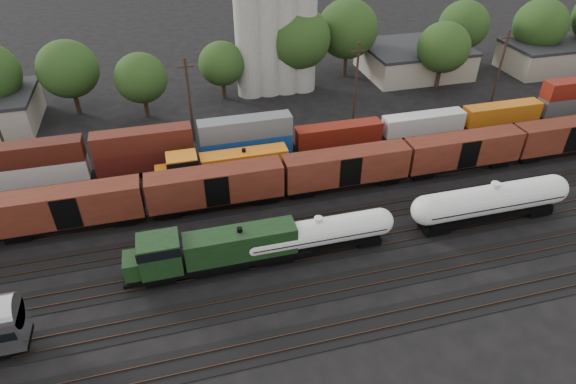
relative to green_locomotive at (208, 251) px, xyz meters
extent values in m
plane|color=black|center=(13.18, 5.00, -2.68)|extent=(600.00, 600.00, 0.00)
cube|color=black|center=(13.18, -10.00, -2.64)|extent=(180.00, 3.20, 0.08)
cube|color=#382319|center=(13.18, -10.72, -2.56)|extent=(180.00, 0.08, 0.16)
cube|color=#382319|center=(13.18, -9.28, -2.56)|extent=(180.00, 0.08, 0.16)
cube|color=black|center=(13.18, -5.00, -2.64)|extent=(180.00, 3.20, 0.08)
cube|color=#382319|center=(13.18, -5.72, -2.56)|extent=(180.00, 0.08, 0.16)
cube|color=#382319|center=(13.18, -4.28, -2.56)|extent=(180.00, 0.08, 0.16)
cube|color=black|center=(13.18, 0.00, -2.64)|extent=(180.00, 3.20, 0.08)
cube|color=#382319|center=(13.18, -0.72, -2.56)|extent=(180.00, 0.08, 0.16)
cube|color=#382319|center=(13.18, 0.72, -2.56)|extent=(180.00, 0.08, 0.16)
cube|color=black|center=(13.18, 5.00, -2.64)|extent=(180.00, 3.20, 0.08)
cube|color=#382319|center=(13.18, 4.28, -2.56)|extent=(180.00, 0.08, 0.16)
cube|color=#382319|center=(13.18, 5.72, -2.56)|extent=(180.00, 0.08, 0.16)
cube|color=black|center=(13.18, 10.00, -2.64)|extent=(180.00, 3.20, 0.08)
cube|color=#382319|center=(13.18, 9.28, -2.56)|extent=(180.00, 0.08, 0.16)
cube|color=#382319|center=(13.18, 10.72, -2.56)|extent=(180.00, 0.08, 0.16)
cube|color=black|center=(13.18, 15.00, -2.64)|extent=(180.00, 3.20, 0.08)
cube|color=#382319|center=(13.18, 14.28, -2.56)|extent=(180.00, 0.08, 0.16)
cube|color=#382319|center=(13.18, 15.72, -2.56)|extent=(180.00, 0.08, 0.16)
cube|color=black|center=(13.18, 20.00, -2.64)|extent=(180.00, 3.20, 0.08)
cube|color=#382319|center=(13.18, 19.28, -2.56)|extent=(180.00, 0.08, 0.16)
cube|color=#382319|center=(13.18, 20.72, -2.56)|extent=(180.00, 0.08, 0.16)
cube|color=black|center=(0.98, 0.00, -1.33)|extent=(17.77, 3.03, 0.42)
cube|color=black|center=(0.98, 0.00, -1.80)|extent=(5.23, 2.30, 0.84)
cube|color=black|center=(3.11, 0.00, 0.30)|extent=(10.66, 2.51, 2.82)
cube|color=black|center=(-4.36, 0.00, 0.61)|extent=(3.76, 3.03, 3.45)
cube|color=black|center=(-4.36, 0.00, 1.71)|extent=(3.87, 3.14, 0.94)
cube|color=black|center=(-6.84, 0.00, -0.18)|extent=(1.67, 2.51, 1.88)
cylinder|color=black|center=(3.11, 0.00, 1.86)|extent=(0.52, 0.52, 0.52)
cube|color=black|center=(-4.71, 0.00, -2.01)|extent=(2.72, 2.09, 0.73)
cube|color=black|center=(6.66, 0.00, -2.01)|extent=(2.72, 2.09, 0.73)
cylinder|color=silver|center=(10.82, 0.00, 0.02)|extent=(13.25, 2.73, 2.73)
sphere|color=silver|center=(4.19, 0.00, 0.02)|extent=(2.73, 2.73, 2.73)
sphere|color=silver|center=(17.44, 0.00, 0.02)|extent=(2.73, 2.73, 2.73)
cylinder|color=silver|center=(10.82, 0.00, 1.57)|extent=(0.85, 0.85, 0.47)
cube|color=black|center=(10.82, 0.00, 0.02)|extent=(13.56, 2.86, 0.08)
cube|color=black|center=(10.82, 0.00, -1.49)|extent=(12.80, 2.07, 0.47)
cube|color=black|center=(5.39, 0.00, -2.05)|extent=(2.45, 1.88, 0.66)
cube|color=black|center=(16.24, 0.00, -2.05)|extent=(2.45, 1.88, 0.66)
cylinder|color=silver|center=(30.26, 0.00, 0.42)|extent=(15.38, 3.17, 3.17)
sphere|color=silver|center=(22.57, 0.00, 0.42)|extent=(3.17, 3.17, 3.17)
sphere|color=silver|center=(37.95, 0.00, 0.42)|extent=(3.17, 3.17, 3.17)
cylinder|color=silver|center=(30.26, 0.00, 2.22)|extent=(0.98, 0.98, 0.55)
cube|color=black|center=(30.26, 0.00, 0.42)|extent=(15.73, 3.32, 0.09)
cube|color=black|center=(30.26, 0.00, -1.33)|extent=(14.86, 2.40, 0.55)
cube|color=black|center=(23.97, 0.00, -1.98)|extent=(2.84, 2.19, 0.76)
cube|color=black|center=(36.55, 0.00, -1.98)|extent=(2.84, 2.19, 0.76)
cube|color=black|center=(4.17, 15.00, -1.40)|extent=(17.53, 2.82, 0.39)
cube|color=black|center=(4.17, 15.00, -1.84)|extent=(4.87, 2.14, 0.78)
cube|color=orange|center=(6.27, 15.00, 0.11)|extent=(10.52, 2.34, 2.63)
cube|color=orange|center=(-1.09, 15.00, 0.40)|extent=(3.51, 2.82, 3.21)
cube|color=black|center=(-1.09, 15.00, 1.42)|extent=(3.60, 2.92, 0.88)
cube|color=orange|center=(-3.54, 15.00, -0.33)|extent=(1.56, 2.34, 1.75)
cylinder|color=black|center=(6.27, 15.00, 1.57)|extent=(0.49, 0.49, 0.49)
cube|color=black|center=(-1.44, 15.00, -2.04)|extent=(2.53, 1.95, 0.68)
cube|color=black|center=(9.78, 15.00, -2.04)|extent=(2.53, 1.95, 0.68)
cube|color=black|center=(-13.29, 10.00, -1.48)|extent=(15.00, 2.60, 0.40)
cube|color=#542014|center=(-13.29, 10.00, 0.62)|extent=(15.00, 2.90, 3.80)
cube|color=black|center=(2.11, 10.00, -1.48)|extent=(15.00, 2.60, 0.40)
cube|color=#542014|center=(2.11, 10.00, 0.62)|extent=(15.00, 2.90, 3.80)
cube|color=black|center=(17.51, 10.00, -1.48)|extent=(15.00, 2.60, 0.40)
cube|color=#542014|center=(17.51, 10.00, 0.62)|extent=(15.00, 2.90, 3.80)
cube|color=black|center=(32.91, 10.00, -1.48)|extent=(15.00, 2.60, 0.40)
cube|color=#542014|center=(32.91, 10.00, 0.62)|extent=(15.00, 2.90, 3.80)
cube|color=black|center=(48.31, 10.00, -1.48)|extent=(15.00, 2.60, 0.40)
cube|color=#542014|center=(48.31, 10.00, 0.62)|extent=(15.00, 2.90, 3.80)
cube|color=black|center=(13.18, 20.00, -2.18)|extent=(160.00, 2.60, 0.60)
cube|color=silver|center=(-18.18, 20.00, -0.58)|extent=(12.00, 2.40, 2.60)
cube|color=#40170F|center=(-18.18, 20.00, 2.02)|extent=(12.00, 2.40, 2.60)
cube|color=#4C1611|center=(-5.38, 20.00, -0.58)|extent=(12.00, 2.40, 2.60)
cube|color=#4F1C12|center=(-5.38, 20.00, 2.02)|extent=(12.00, 2.40, 2.60)
cube|color=navy|center=(7.42, 20.00, -0.58)|extent=(12.00, 2.40, 2.60)
cube|color=slate|center=(7.42, 20.00, 2.02)|extent=(12.00, 2.40, 2.60)
cube|color=maroon|center=(20.22, 20.00, -0.58)|extent=(12.00, 2.40, 2.60)
cube|color=silver|center=(33.02, 20.00, -0.58)|extent=(12.00, 2.40, 2.60)
cube|color=orange|center=(45.82, 20.00, -0.58)|extent=(12.00, 2.40, 2.60)
cube|color=#505355|center=(58.62, 20.00, -0.58)|extent=(12.00, 2.40, 2.60)
cylinder|color=#A6A498|center=(12.18, 41.00, 6.32)|extent=(4.40, 4.40, 18.00)
cylinder|color=#A6A498|center=(15.18, 41.00, 6.32)|extent=(4.40, 4.40, 18.00)
cylinder|color=#A6A498|center=(18.18, 41.00, 6.32)|extent=(4.40, 4.40, 18.00)
cylinder|color=#A6A498|center=(21.18, 41.00, 6.32)|extent=(4.40, 4.40, 18.00)
cube|color=#9E937F|center=(43.18, 43.00, -0.38)|extent=(18.00, 14.00, 4.60)
cube|color=#232326|center=(43.18, 43.00, 2.17)|extent=(18.36, 14.28, 0.50)
cube|color=#9E937F|center=(68.18, 38.00, -0.38)|extent=(16.00, 10.00, 4.60)
cube|color=#232326|center=(68.18, 38.00, 2.17)|extent=(16.32, 10.20, 0.50)
cylinder|color=black|center=(-26.35, 40.57, -0.94)|extent=(0.70, 0.70, 3.46)
cylinder|color=black|center=(-15.38, 40.55, -1.03)|extent=(0.70, 0.70, 3.30)
ellipsoid|color=#29471A|center=(-15.38, 40.55, 4.51)|extent=(8.96, 8.96, 8.48)
cylinder|color=black|center=(-5.05, 36.66, -1.24)|extent=(0.70, 0.70, 2.86)
ellipsoid|color=#29471A|center=(-5.05, 36.66, 3.56)|extent=(7.77, 7.77, 7.36)
cylinder|color=black|center=(7.50, 40.49, -1.32)|extent=(0.70, 0.70, 2.72)
ellipsoid|color=#29471A|center=(7.50, 40.49, 3.25)|extent=(7.38, 7.38, 6.99)
cylinder|color=black|center=(20.68, 41.83, -0.72)|extent=(0.70, 0.70, 3.92)
ellipsoid|color=#29471A|center=(20.68, 41.83, 5.85)|extent=(10.63, 10.63, 10.07)
cylinder|color=black|center=(30.37, 44.73, -0.72)|extent=(0.70, 0.70, 3.91)
ellipsoid|color=#29471A|center=(30.37, 44.73, 5.84)|extent=(10.61, 10.61, 10.06)
cylinder|color=black|center=(44.14, 35.60, -1.06)|extent=(0.70, 0.70, 3.22)
ellipsoid|color=#29471A|center=(44.14, 35.60, 4.35)|extent=(8.75, 8.75, 8.29)
cylinder|color=black|center=(53.71, 45.23, -0.97)|extent=(0.70, 0.70, 3.40)
ellipsoid|color=#29471A|center=(53.71, 45.23, 4.74)|extent=(9.24, 9.24, 8.75)
cylinder|color=black|center=(66.72, 40.59, -0.89)|extent=(0.70, 0.70, 3.56)
ellipsoid|color=#29471A|center=(66.72, 40.59, 5.09)|extent=(9.68, 9.68, 9.17)
cylinder|color=black|center=(1.18, 27.00, 3.32)|extent=(0.36, 0.36, 12.00)
cube|color=black|center=(1.18, 27.00, 8.12)|extent=(2.20, 0.18, 0.18)
cylinder|color=black|center=(25.18, 27.00, 3.32)|extent=(0.36, 0.36, 12.00)
cube|color=black|center=(25.18, 27.00, 8.12)|extent=(2.20, 0.18, 0.18)
cylinder|color=black|center=(49.18, 27.00, 3.32)|extent=(0.36, 0.36, 12.00)
cube|color=black|center=(49.18, 27.00, 8.12)|extent=(2.20, 0.18, 0.18)
camera|label=1|loc=(-1.44, -34.67, 30.37)|focal=30.00mm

